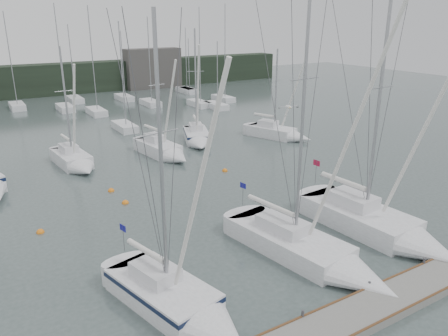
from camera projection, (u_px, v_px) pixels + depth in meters
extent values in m
plane|color=#414F4D|center=(280.00, 267.00, 22.53)|extent=(160.00, 160.00, 0.00)
cube|color=slate|center=(353.00, 317.00, 18.42)|extent=(24.00, 2.00, 0.40)
cube|color=black|center=(47.00, 80.00, 71.84)|extent=(90.00, 4.00, 5.00)
cube|color=#44413F|center=(153.00, 68.00, 78.71)|extent=(10.00, 3.00, 7.00)
cube|color=silver|center=(65.00, 108.00, 60.15)|extent=(1.80, 4.50, 0.90)
cylinder|color=#93949A|center=(60.00, 56.00, 57.45)|extent=(0.12, 0.12, 13.16)
cube|color=silver|center=(17.00, 106.00, 61.34)|extent=(1.80, 4.50, 0.90)
cylinder|color=#93949A|center=(10.00, 59.00, 58.80)|extent=(0.12, 0.12, 12.22)
cube|color=silver|center=(199.00, 104.00, 63.17)|extent=(1.80, 4.50, 0.90)
cylinder|color=#93949A|center=(200.00, 56.00, 60.54)|extent=(0.12, 0.12, 12.75)
cube|color=silver|center=(125.00, 127.00, 49.73)|extent=(1.80, 4.50, 0.90)
cylinder|color=#93949A|center=(122.00, 74.00, 47.38)|extent=(0.12, 0.12, 11.05)
cube|color=silver|center=(97.00, 112.00, 57.76)|extent=(1.80, 4.50, 0.90)
cylinder|color=#93949A|center=(92.00, 59.00, 55.12)|extent=(0.12, 0.12, 12.81)
cube|color=silver|center=(151.00, 103.00, 63.64)|extent=(1.80, 4.50, 0.90)
cylinder|color=#93949A|center=(149.00, 60.00, 61.21)|extent=(0.12, 0.12, 11.52)
cube|color=silver|center=(188.00, 91.00, 74.53)|extent=(1.80, 4.50, 0.90)
cylinder|color=#93949A|center=(189.00, 64.00, 72.64)|extent=(0.12, 0.12, 8.18)
cube|color=silver|center=(223.00, 99.00, 67.15)|extent=(1.80, 4.50, 0.90)
cylinder|color=#93949A|center=(225.00, 51.00, 64.43)|extent=(0.12, 0.12, 13.30)
cube|color=silver|center=(124.00, 98.00, 67.89)|extent=(1.80, 4.50, 0.90)
cylinder|color=#93949A|center=(123.00, 64.00, 65.78)|extent=(0.12, 0.12, 9.57)
cube|color=silver|center=(186.00, 91.00, 74.76)|extent=(1.80, 4.50, 0.90)
cylinder|color=#93949A|center=(186.00, 59.00, 72.60)|extent=(0.12, 0.12, 9.85)
cube|color=silver|center=(75.00, 100.00, 66.28)|extent=(1.80, 4.50, 0.90)
cylinder|color=#93949A|center=(72.00, 62.00, 64.02)|extent=(0.12, 0.12, 10.47)
cube|color=silver|center=(216.00, 106.00, 61.62)|extent=(1.80, 4.50, 0.90)
cylinder|color=#93949A|center=(217.00, 73.00, 59.70)|extent=(0.12, 0.12, 8.40)
cube|color=silver|center=(162.00, 294.00, 19.59)|extent=(3.86, 5.88, 1.35)
cone|color=silver|center=(224.00, 336.00, 17.03)|extent=(3.09, 2.89, 2.60)
cube|color=silver|center=(155.00, 271.00, 19.57)|extent=(1.92, 2.45, 0.63)
cylinder|color=#93949A|center=(161.00, 161.00, 17.25)|extent=(0.16, 0.16, 11.46)
cylinder|color=white|center=(146.00, 251.00, 19.72)|extent=(0.90, 2.62, 0.25)
cube|color=#0E1733|center=(162.00, 286.00, 19.45)|extent=(3.88, 5.91, 0.22)
cube|color=navy|center=(123.00, 228.00, 20.75)|extent=(0.14, 0.47, 0.32)
cube|color=silver|center=(288.00, 243.00, 24.04)|extent=(3.98, 7.41, 1.36)
cone|color=silver|center=(369.00, 283.00, 20.42)|extent=(3.34, 3.44, 2.89)
cube|color=silver|center=(283.00, 224.00, 24.04)|extent=(2.02, 3.03, 0.63)
cylinder|color=#93949A|center=(303.00, 108.00, 21.19)|extent=(0.16, 0.16, 13.88)
cylinder|color=white|center=(271.00, 205.00, 24.46)|extent=(0.80, 3.43, 0.25)
cube|color=navy|center=(243.00, 186.00, 25.95)|extent=(0.10, 0.48, 0.33)
cube|color=silver|center=(358.00, 219.00, 26.73)|extent=(3.65, 7.16, 1.56)
cone|color=silver|center=(436.00, 253.00, 22.93)|extent=(3.34, 3.21, 3.12)
cube|color=silver|center=(353.00, 199.00, 26.76)|extent=(1.93, 2.90, 0.73)
cylinder|color=#93949A|center=(378.00, 110.00, 24.11)|extent=(0.19, 0.19, 12.19)
cylinder|color=white|center=(343.00, 181.00, 27.12)|extent=(0.55, 3.40, 0.29)
cube|color=#A11535|center=(317.00, 163.00, 28.69)|extent=(0.06, 0.56, 0.37)
cube|color=silver|center=(72.00, 160.00, 38.06)|extent=(2.71, 4.88, 1.36)
cone|color=silver|center=(85.00, 170.00, 35.53)|extent=(2.45, 2.22, 2.27)
cube|color=silver|center=(69.00, 148.00, 38.08)|extent=(1.42, 1.98, 0.64)
cylinder|color=#93949A|center=(66.00, 102.00, 36.12)|extent=(0.16, 0.16, 8.96)
cylinder|color=white|center=(66.00, 138.00, 38.18)|extent=(0.47, 2.30, 0.25)
cube|color=silver|center=(158.00, 150.00, 41.01)|extent=(2.96, 5.32, 1.43)
cone|color=silver|center=(179.00, 159.00, 38.36)|extent=(2.57, 2.46, 2.29)
cube|color=silver|center=(155.00, 138.00, 41.01)|extent=(1.52, 2.17, 0.67)
cylinder|color=#93949A|center=(157.00, 95.00, 39.05)|extent=(0.17, 0.17, 8.95)
cylinder|color=white|center=(151.00, 128.00, 41.13)|extent=(0.60, 2.48, 0.27)
cube|color=silver|center=(196.00, 137.00, 45.48)|extent=(3.89, 5.24, 1.35)
cone|color=silver|center=(200.00, 146.00, 42.35)|extent=(2.91, 2.73, 2.34)
cube|color=silver|center=(196.00, 127.00, 45.58)|extent=(1.88, 2.22, 0.63)
cylinder|color=#93949A|center=(196.00, 82.00, 43.30)|extent=(0.16, 0.16, 10.15)
cylinder|color=white|center=(195.00, 118.00, 45.77)|extent=(1.07, 2.23, 0.25)
cube|color=#0E1733|center=(196.00, 133.00, 45.34)|extent=(3.91, 5.26, 0.23)
cube|color=silver|center=(271.00, 133.00, 46.97)|extent=(4.00, 5.49, 1.37)
cone|color=silver|center=(301.00, 138.00, 44.96)|extent=(2.92, 2.84, 2.28)
cube|color=silver|center=(268.00, 123.00, 46.90)|extent=(1.92, 2.32, 0.64)
cylinder|color=#93949A|center=(276.00, 89.00, 45.23)|extent=(0.16, 0.16, 8.11)
cylinder|color=white|center=(264.00, 115.00, 46.94)|extent=(1.15, 2.36, 0.26)
sphere|color=orange|center=(125.00, 203.00, 30.21)|extent=(0.48, 0.48, 0.48)
sphere|color=orange|center=(225.00, 171.00, 36.55)|extent=(0.46, 0.46, 0.46)
sphere|color=orange|center=(40.00, 233.00, 26.08)|extent=(0.46, 0.46, 0.46)
ellipsoid|color=white|center=(288.00, 107.00, 21.28)|extent=(0.33, 0.47, 0.19)
cube|color=#999CA2|center=(283.00, 107.00, 21.21)|extent=(0.45, 0.25, 0.11)
cube|color=#999CA2|center=(294.00, 106.00, 21.34)|extent=(0.45, 0.25, 0.11)
sphere|color=orange|center=(111.00, 191.00, 32.32)|extent=(0.47, 0.47, 0.47)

